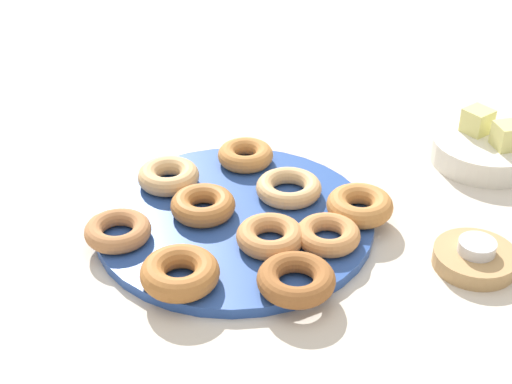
% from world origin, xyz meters
% --- Properties ---
extents(ground_plane, '(2.40, 2.40, 0.00)m').
position_xyz_m(ground_plane, '(0.00, 0.00, 0.00)').
color(ground_plane, beige).
extents(donut_plate, '(0.36, 0.36, 0.01)m').
position_xyz_m(donut_plate, '(0.00, 0.00, 0.01)').
color(donut_plate, '#284C9E').
rests_on(donut_plate, ground_plane).
extents(donut_0, '(0.11, 0.11, 0.02)m').
position_xyz_m(donut_0, '(0.10, 0.08, 0.03)').
color(donut_0, '#C6844C').
rests_on(donut_0, donut_plate).
extents(donut_1, '(0.12, 0.12, 0.03)m').
position_xyz_m(donut_1, '(0.10, -0.11, 0.03)').
color(donut_1, '#AD6B33').
rests_on(donut_1, donut_plate).
extents(donut_2, '(0.12, 0.12, 0.03)m').
position_xyz_m(donut_2, '(-0.11, -0.05, 0.03)').
color(donut_2, tan).
rests_on(donut_2, donut_plate).
extents(donut_3, '(0.11, 0.11, 0.03)m').
position_xyz_m(donut_3, '(0.16, 0.01, 0.03)').
color(donut_3, '#995B2D').
rests_on(donut_3, donut_plate).
extents(donut_4, '(0.12, 0.12, 0.03)m').
position_xyz_m(donut_4, '(-0.02, -0.03, 0.03)').
color(donut_4, '#AD6B33').
rests_on(donut_4, donut_plate).
extents(donut_5, '(0.12, 0.12, 0.02)m').
position_xyz_m(donut_5, '(-0.02, 0.09, 0.03)').
color(donut_5, tan).
rests_on(donut_5, donut_plate).
extents(donut_6, '(0.09, 0.09, 0.02)m').
position_xyz_m(donut_6, '(0.07, 0.02, 0.03)').
color(donut_6, '#C6844C').
rests_on(donut_6, donut_plate).
extents(donut_7, '(0.11, 0.11, 0.02)m').
position_xyz_m(donut_7, '(-0.01, -0.15, 0.03)').
color(donut_7, '#B27547').
rests_on(donut_7, donut_plate).
extents(donut_8, '(0.10, 0.10, 0.03)m').
position_xyz_m(donut_8, '(-0.12, 0.06, 0.03)').
color(donut_8, '#BC7A3D').
rests_on(donut_8, donut_plate).
extents(donut_9, '(0.10, 0.10, 0.03)m').
position_xyz_m(donut_9, '(0.06, 0.15, 0.03)').
color(donut_9, '#BC7A3D').
rests_on(donut_9, donut_plate).
extents(candle_holder, '(0.10, 0.10, 0.02)m').
position_xyz_m(candle_holder, '(0.19, 0.23, 0.01)').
color(candle_holder, tan).
rests_on(candle_holder, ground_plane).
extents(tealight, '(0.04, 0.04, 0.02)m').
position_xyz_m(tealight, '(0.19, 0.23, 0.03)').
color(tealight, silver).
rests_on(tealight, candle_holder).
extents(fruit_bowl, '(0.15, 0.15, 0.04)m').
position_xyz_m(fruit_bowl, '(-0.01, 0.40, 0.02)').
color(fruit_bowl, silver).
rests_on(fruit_bowl, ground_plane).
extents(melon_chunk_left, '(0.04, 0.04, 0.04)m').
position_xyz_m(melon_chunk_left, '(-0.04, 0.40, 0.05)').
color(melon_chunk_left, '#DBD67A').
rests_on(melon_chunk_left, fruit_bowl).
extents(melon_chunk_right, '(0.04, 0.04, 0.04)m').
position_xyz_m(melon_chunk_right, '(0.02, 0.41, 0.05)').
color(melon_chunk_right, '#DBD67A').
rests_on(melon_chunk_right, fruit_bowl).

